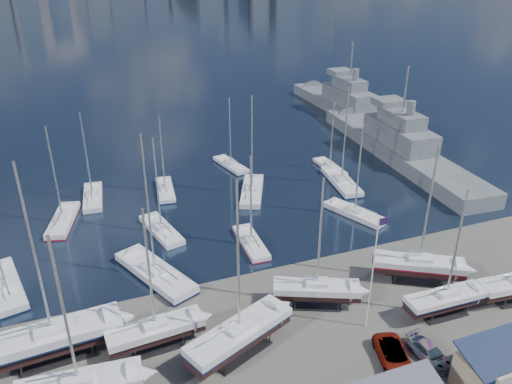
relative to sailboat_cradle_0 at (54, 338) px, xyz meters
name	(u,v)px	position (x,y,z in m)	size (l,w,h in m)	color
ground	(294,325)	(22.51, -3.79, -2.26)	(1400.00, 1400.00, 0.00)	#605E59
water	(88,12)	(22.51, 306.21, -2.41)	(1400.00, 600.00, 0.40)	#1B2A3E
sailboat_cradle_0	(54,338)	(0.00, 0.00, 0.00)	(12.58, 4.43, 19.65)	#2D2D33
sailboat_cradle_2	(156,330)	(8.96, -2.04, -0.24)	(9.27, 3.25, 14.94)	#2D2D33
sailboat_cradle_3	(240,334)	(16.12, -5.42, -0.09)	(11.48, 7.26, 17.87)	#2D2D33
sailboat_cradle_4	(317,289)	(25.97, -1.71, -0.24)	(9.33, 5.98, 14.91)	#2D2D33
sailboat_cradle_5	(446,299)	(37.66, -7.78, -0.27)	(8.90, 2.69, 14.41)	#2D2D33
sailboat_cradle_6	(419,265)	(38.80, -1.84, -0.17)	(10.22, 7.67, 16.44)	#2D2D33
sailboat_moored_0	(6,288)	(-5.15, 12.81, -1.95)	(5.27, 11.11, 16.02)	black
sailboat_moored_1	(63,221)	(1.22, 26.59, -1.95)	(5.09, 10.26, 14.78)	black
sailboat_moored_2	(93,198)	(5.64, 32.65, -1.94)	(3.47, 9.69, 14.34)	black
sailboat_moored_3	(155,275)	(10.86, 9.39, -1.95)	(8.05, 12.66, 18.39)	black
sailboat_moored_4	(161,231)	(13.46, 19.15, -1.94)	(4.61, 9.71, 14.13)	black
sailboat_moored_5	(165,191)	(16.43, 31.38, -1.95)	(3.42, 9.04, 13.20)	black
sailboat_moored_6	(251,243)	(23.61, 11.92, -1.95)	(2.70, 8.72, 12.92)	black
sailboat_moored_7	(252,192)	(28.95, 26.01, -1.94)	(7.17, 11.16, 16.39)	black
sailboat_moored_8	(231,166)	(29.19, 37.45, -1.95)	(4.25, 9.03, 13.02)	black
sailboat_moored_9	(355,214)	(40.21, 14.22, -1.94)	(6.12, 9.76, 14.30)	black
sailboat_moored_10	(341,183)	(43.70, 24.25, -1.95)	(4.61, 11.48, 16.69)	black
sailboat_moored_11	(330,168)	(44.97, 30.48, -1.95)	(2.54, 8.32, 12.35)	black
naval_ship_east	(398,148)	(59.43, 31.53, -0.60)	(10.20, 46.70, 18.17)	slate
naval_ship_west	(347,107)	(64.22, 57.95, -0.60)	(7.23, 43.89, 17.95)	slate
car_c	(394,356)	(28.85, -11.70, -1.47)	(2.64, 5.72, 1.59)	gray
car_d	(430,352)	(32.25, -12.41, -1.56)	(1.97, 4.86, 1.41)	gray
flagpole	(374,266)	(29.25, -6.59, 5.06)	(1.11, 0.12, 12.65)	white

